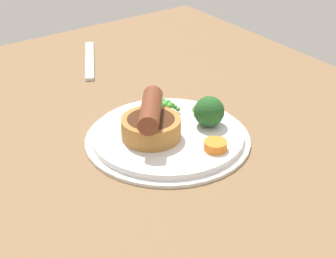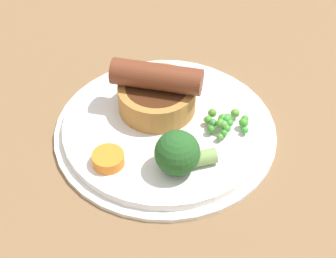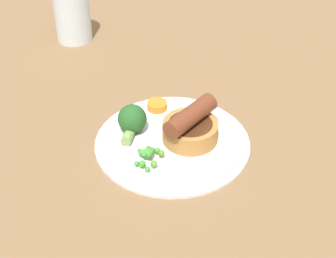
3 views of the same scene
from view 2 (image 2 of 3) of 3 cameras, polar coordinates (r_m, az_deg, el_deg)
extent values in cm
cube|color=brown|center=(60.36, -3.36, -3.58)|extent=(110.00, 80.00, 3.00)
cylinder|color=silver|center=(61.21, -0.27, -0.21)|extent=(24.11, 24.11, 0.50)
cylinder|color=silver|center=(60.89, -0.28, 0.08)|extent=(22.18, 22.18, 1.40)
cylinder|color=#AD7538|center=(61.26, -1.13, 3.23)|extent=(8.50, 8.50, 3.00)
cylinder|color=#472614|center=(60.37, -1.15, 4.19)|extent=(6.80, 6.80, 0.30)
cylinder|color=brown|center=(59.35, -1.17, 5.35)|extent=(9.40, 8.21, 2.87)
sphere|color=green|center=(59.41, 7.83, -0.10)|extent=(0.74, 0.74, 0.74)
sphere|color=#3D852E|center=(59.44, 6.08, 1.14)|extent=(0.92, 0.92, 0.92)
sphere|color=#4E992F|center=(58.97, 5.35, 0.55)|extent=(0.97, 0.97, 0.97)
sphere|color=#498727|center=(60.19, 4.73, 1.37)|extent=(0.94, 0.94, 0.94)
sphere|color=green|center=(59.10, 6.25, 0.62)|extent=(0.82, 0.82, 0.82)
sphere|color=#4E8B3A|center=(58.86, 5.66, 0.44)|extent=(0.96, 0.96, 0.96)
sphere|color=#3E9328|center=(59.85, 7.69, 0.63)|extent=(0.99, 0.99, 0.99)
sphere|color=#428D29|center=(59.33, 5.58, 1.08)|extent=(0.98, 0.98, 0.98)
sphere|color=green|center=(59.25, 5.46, 0.89)|extent=(0.88, 0.88, 0.88)
sphere|color=#4F8639|center=(58.37, 5.30, -0.79)|extent=(0.71, 0.71, 0.71)
sphere|color=#4E9230|center=(60.81, 6.84, 1.61)|extent=(0.98, 0.98, 0.98)
sphere|color=#378627|center=(58.92, 4.38, -0.01)|extent=(0.82, 0.82, 0.82)
sphere|color=green|center=(58.55, 5.72, -0.40)|extent=(0.72, 0.72, 0.72)
sphere|color=#3C8E31|center=(58.72, 5.98, 0.05)|extent=(0.85, 0.85, 0.85)
sphere|color=#3A823E|center=(59.34, 4.58, 0.62)|extent=(0.87, 0.87, 0.87)
sphere|color=#49932E|center=(59.88, 4.11, 0.94)|extent=(0.89, 0.89, 0.89)
sphere|color=green|center=(59.14, 5.99, 0.96)|extent=(0.94, 0.94, 0.94)
sphere|color=#428E33|center=(60.91, 7.82, 1.03)|extent=(0.82, 0.82, 0.82)
sphere|color=#235623|center=(54.35, 0.96, -2.44)|extent=(4.52, 4.52, 4.52)
cylinder|color=#7A9E56|center=(55.99, 3.59, -2.94)|extent=(2.89, 2.05, 1.58)
cylinder|color=orange|center=(56.33, -6.09, -3.05)|extent=(4.59, 4.59, 1.24)
camera|label=1|loc=(0.89, -60.14, 25.23)|focal=60.00mm
camera|label=3|loc=(0.96, 54.15, 39.02)|focal=60.00mm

